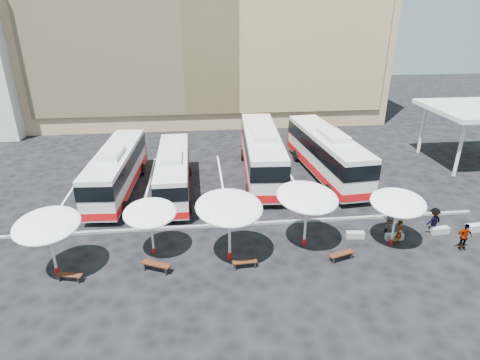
{
  "coord_description": "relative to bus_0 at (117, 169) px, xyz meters",
  "views": [
    {
      "loc": [
        -1.79,
        -22.67,
        13.45
      ],
      "look_at": [
        1.0,
        3.0,
        2.2
      ],
      "focal_mm": 30.0,
      "sensor_mm": 36.0,
      "label": 1
    }
  ],
  "objects": [
    {
      "name": "ground",
      "position": [
        8.16,
        -6.88,
        -1.9
      ],
      "size": [
        120.0,
        120.0,
        0.0
      ],
      "primitive_type": "plane",
      "color": "black",
      "rests_on": "ground"
    },
    {
      "name": "sandstone_building",
      "position": [
        8.16,
        24.99,
        10.73
      ],
      "size": [
        42.0,
        18.25,
        29.6
      ],
      "color": "tan",
      "rests_on": "ground"
    },
    {
      "name": "curb_divider",
      "position": [
        8.16,
        -6.38,
        -1.82
      ],
      "size": [
        34.0,
        0.25,
        0.15
      ],
      "primitive_type": "cube",
      "color": "black",
      "rests_on": "ground"
    },
    {
      "name": "bay_lines",
      "position": [
        8.16,
        1.12,
        -1.89
      ],
      "size": [
        24.15,
        12.0,
        0.01
      ],
      "color": "white",
      "rests_on": "ground"
    },
    {
      "name": "bus_0",
      "position": [
        0.0,
        0.0,
        0.0
      ],
      "size": [
        3.25,
        11.82,
        3.71
      ],
      "rotation": [
        0.0,
        0.0,
        -0.06
      ],
      "color": "silver",
      "rests_on": "ground"
    },
    {
      "name": "bus_1",
      "position": [
        4.35,
        -0.63,
        -0.12
      ],
      "size": [
        2.64,
        10.94,
        3.47
      ],
      "rotation": [
        0.0,
        0.0,
        0.01
      ],
      "color": "silver",
      "rests_on": "ground"
    },
    {
      "name": "bus_2",
      "position": [
        11.62,
        1.97,
        0.25
      ],
      "size": [
        3.72,
        13.4,
        4.2
      ],
      "rotation": [
        0.0,
        0.0,
        -0.07
      ],
      "color": "silver",
      "rests_on": "ground"
    },
    {
      "name": "bus_3",
      "position": [
        17.08,
        1.45,
        0.2
      ],
      "size": [
        3.81,
        13.1,
        4.1
      ],
      "rotation": [
        0.0,
        0.0,
        0.08
      ],
      "color": "silver",
      "rests_on": "ground"
    },
    {
      "name": "sunshade_0",
      "position": [
        -1.62,
        -10.53,
        1.14
      ],
      "size": [
        3.43,
        3.48,
        3.57
      ],
      "rotation": [
        0.0,
        0.0,
        0.01
      ],
      "color": "silver",
      "rests_on": "ground"
    },
    {
      "name": "sunshade_1",
      "position": [
        3.46,
        -9.09,
        0.8
      ],
      "size": [
        3.32,
        3.36,
        3.17
      ],
      "rotation": [
        0.0,
        0.0,
        0.1
      ],
      "color": "silver",
      "rests_on": "ground"
    },
    {
      "name": "sunshade_2",
      "position": [
        7.89,
        -10.14,
        1.44
      ],
      "size": [
        4.66,
        4.69,
        3.92
      ],
      "rotation": [
        0.0,
        0.0,
        0.29
      ],
      "color": "silver",
      "rests_on": "ground"
    },
    {
      "name": "sunshade_3",
      "position": [
        12.52,
        -9.18,
        1.34
      ],
      "size": [
        4.78,
        4.81,
        3.81
      ],
      "rotation": [
        0.0,
        0.0,
        0.4
      ],
      "color": "silver",
      "rests_on": "ground"
    },
    {
      "name": "sunshade_4",
      "position": [
        17.86,
        -9.67,
        0.95
      ],
      "size": [
        4.2,
        4.22,
        3.35
      ],
      "rotation": [
        0.0,
        0.0,
        -0.4
      ],
      "color": "silver",
      "rests_on": "ground"
    },
    {
      "name": "wood_bench_0",
      "position": [
        -0.73,
        -11.27,
        -1.58
      ],
      "size": [
        1.4,
        0.68,
        0.42
      ],
      "rotation": [
        0.0,
        0.0,
        -0.25
      ],
      "color": "#32170B",
      "rests_on": "ground"
    },
    {
      "name": "wood_bench_1",
      "position": [
        3.78,
        -10.9,
        -1.51
      ],
      "size": [
        1.67,
        1.09,
        0.5
      ],
      "rotation": [
        0.0,
        0.0,
        -0.44
      ],
      "color": "#32170B",
      "rests_on": "ground"
    },
    {
      "name": "wood_bench_2",
      "position": [
        8.64,
        -11.11,
        -1.57
      ],
      "size": [
        1.4,
        0.44,
        0.42
      ],
      "rotation": [
        0.0,
        0.0,
        0.06
      ],
      "color": "#32170B",
      "rests_on": "ground"
    },
    {
      "name": "wood_bench_3",
      "position": [
        14.23,
        -10.99,
        -1.53
      ],
      "size": [
        1.6,
        0.86,
        0.48
      ],
      "rotation": [
        0.0,
        0.0,
        0.31
      ],
      "color": "#32170B",
      "rests_on": "ground"
    },
    {
      "name": "conc_bench_0",
      "position": [
        15.93,
        -8.73,
        -1.69
      ],
      "size": [
        1.14,
        0.48,
        0.42
      ],
      "primitive_type": "cube",
      "rotation": [
        0.0,
        0.0,
        -0.1
      ],
      "color": "gray",
      "rests_on": "ground"
    },
    {
      "name": "conc_bench_1",
      "position": [
        18.29,
        -9.2,
        -1.69
      ],
      "size": [
        1.09,
        0.36,
        0.41
      ],
      "primitive_type": "cube",
      "rotation": [
        0.0,
        0.0,
        0.0
      ],
      "color": "gray",
      "rests_on": "ground"
    },
    {
      "name": "conc_bench_2",
      "position": [
        21.54,
        -8.8,
        -1.68
      ],
      "size": [
        1.18,
        0.48,
        0.43
      ],
      "primitive_type": "cube",
      "rotation": [
        0.0,
        0.0,
        0.09
      ],
      "color": "gray",
      "rests_on": "ground"
    },
    {
      "name": "conc_bench_3",
      "position": [
        23.98,
        -8.78,
        -1.65
      ],
      "size": [
        1.35,
        0.54,
        0.5
      ],
      "primitive_type": "cube",
      "rotation": [
        0.0,
        0.0,
        0.08
      ],
      "color": "gray",
      "rests_on": "ground"
    },
    {
      "name": "passenger_0",
      "position": [
        18.29,
        -9.7,
        -1.09
      ],
      "size": [
        0.69,
        0.69,
        1.61
      ],
      "primitive_type": "imported",
      "rotation": [
        0.0,
        0.0,
        0.79
      ],
      "color": "black",
      "rests_on": "ground"
    },
    {
      "name": "passenger_1",
      "position": [
        18.37,
        -8.26,
        -1.0
      ],
      "size": [
        1.09,
        1.09,
        1.78
      ],
      "primitive_type": "imported",
      "rotation": [
        0.0,
        0.0,
        2.34
      ],
      "color": "black",
      "rests_on": "ground"
    },
    {
      "name": "passenger_2",
      "position": [
        21.82,
        -10.65,
        -1.04
      ],
      "size": [
        1.02,
        0.44,
        1.72
      ],
      "primitive_type": "imported",
      "rotation": [
        0.0,
        0.0,
        -0.03
      ],
      "color": "black",
      "rests_on": "ground"
    },
    {
      "name": "passenger_3",
      "position": [
        21.06,
        -8.63,
        -1.03
      ],
      "size": [
        1.26,
        0.93,
        1.74
      ],
      "primitive_type": "imported",
      "rotation": [
        0.0,
        0.0,
        3.42
      ],
      "color": "black",
      "rests_on": "ground"
    }
  ]
}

